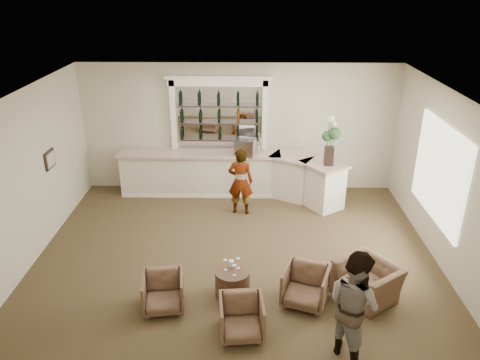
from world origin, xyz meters
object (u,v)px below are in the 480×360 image
armchair_far (367,281)px  espresso_machine (245,147)px  sommelier (240,182)px  bar_counter (232,174)px  armchair_center (242,318)px  armchair_right (305,286)px  flower_vase (330,138)px  cocktail_table (232,283)px  guest (354,304)px  armchair_left (163,292)px

armchair_far → espresso_machine: espresso_machine is taller
sommelier → espresso_machine: sommelier is taller
bar_counter → armchair_far: (2.50, -4.15, -0.25)m
armchair_center → armchair_right: size_ratio=0.94×
sommelier → flower_vase: (2.06, 0.27, 1.00)m
sommelier → armchair_right: (1.17, -3.36, -0.47)m
armchair_far → armchair_right: bearing=-116.5°
sommelier → armchair_right: size_ratio=2.15×
bar_counter → armchair_center: (0.31, -5.14, -0.25)m
cocktail_table → armchair_right: size_ratio=0.82×
armchair_right → armchair_far: armchair_right is taller
guest → flower_vase: (0.35, 4.79, 0.92)m
armchair_center → armchair_right: bearing=31.3°
sommelier → armchair_far: 3.93m
espresso_machine → flower_vase: size_ratio=0.39×
armchair_left → espresso_machine: bearing=64.7°
espresso_machine → sommelier: bearing=-83.3°
sommelier → guest: guest is taller
armchair_far → armchair_center: bearing=-102.1°
bar_counter → espresso_machine: bearing=-12.2°
cocktail_table → guest: guest is taller
sommelier → bar_counter: bearing=-70.3°
armchair_left → armchair_right: size_ratio=0.93×
cocktail_table → sommelier: (0.09, 3.17, 0.56)m
sommelier → armchair_center: sommelier is taller
sommelier → espresso_machine: bearing=-89.9°
sommelier → armchair_center: (0.09, -4.17, -0.49)m
guest → flower_vase: 4.89m
armchair_left → armchair_far: armchair_far is taller
sommelier → flower_vase: 2.30m
armchair_left → armchair_right: 2.43m
cocktail_table → flower_vase: (2.15, 3.44, 1.56)m
armchair_center → flower_vase: 5.07m
cocktail_table → guest: size_ratio=0.35×
sommelier → espresso_machine: (0.11, 0.91, 0.54)m
armchair_left → cocktail_table: bearing=9.3°
armchair_left → armchair_center: (1.33, -0.62, 0.00)m
sommelier → espresso_machine: size_ratio=3.48×
armchair_far → sommelier: bearing=179.1°
armchair_center → espresso_machine: (0.02, 5.07, 1.02)m
armchair_center → flower_vase: size_ratio=0.60×
armchair_left → armchair_right: bearing=-4.2°
cocktail_table → sommelier: bearing=88.4°
sommelier → guest: 4.84m
armchair_left → flower_vase: flower_vase is taller
guest → sommelier: bearing=-12.4°
bar_counter → armchair_far: size_ratio=5.71×
armchair_center → armchair_left: bearing=149.7°
guest → armchair_right: bearing=-8.2°
armchair_center → espresso_machine: size_ratio=1.51×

